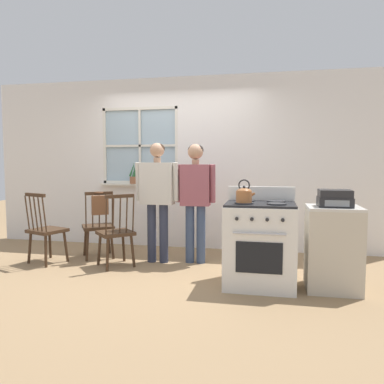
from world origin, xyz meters
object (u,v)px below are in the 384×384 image
Objects in this scene: chair_near_wall at (46,231)px; side_counter at (333,248)px; potted_plant at (133,177)px; chair_by_window at (98,227)px; person_elderly_left at (157,190)px; stereo at (335,198)px; chair_center_cluster at (116,233)px; person_teen_center at (195,191)px; handbag at (100,205)px; stove at (260,244)px; kettle at (244,194)px.

chair_near_wall reaches higher than side_counter.
chair_by_window is at bearing -105.48° from potted_plant.
potted_plant is (-0.67, 0.88, 0.14)m from person_elderly_left.
chair_center_cluster is at bearing 171.64° from stereo.
chair_near_wall is at bearing -42.11° from chair_center_cluster.
person_teen_center is at bearing 7.76° from person_elderly_left.
potted_plant is at bearing 150.72° from stereo.
stove is at bearing -14.85° from handbag.
person_elderly_left is 1.01× the size of person_teen_center.
kettle reaches higher than handbag.
stereo is (0.00, -0.02, 0.54)m from side_counter.
kettle is (0.71, -0.92, 0.04)m from person_teen_center.
handbag is at bearing 160.53° from kettle.
kettle reaches higher than chair_center_cluster.
stove is at bearing -37.65° from potted_plant.
stereo is (2.84, -1.59, -0.14)m from potted_plant.
chair_by_window is 2.42m from stove.
potted_plant is 1.03× the size of stereo.
kettle reaches higher than side_counter.
chair_center_cluster is 1.90m from stove.
chair_near_wall is 1.62m from potted_plant.
person_teen_center reaches higher than handbag.
person_teen_center is at bearing 138.12° from stove.
side_counter is 2.65× the size of stereo.
person_elderly_left is at bearing -173.66° from person_teen_center.
chair_near_wall and chair_center_cluster have the same top height.
stove is 1.20× the size of side_counter.
person_teen_center is 1.32m from handbag.
potted_plant is 3.31m from side_counter.
stereo is at bearing -10.98° from handbag.
person_elderly_left is at bearing 143.77° from chair_by_window.
chair_near_wall is at bearing 174.37° from stereo.
person_teen_center is at bearing 148.08° from chair_by_window.
stove is 4.39× the size of kettle.
stereo reaches higher than handbag.
kettle is 2.57m from potted_plant.
chair_near_wall is 1.07× the size of side_counter.
chair_by_window is 0.59× the size of person_elderly_left.
chair_near_wall is (-0.57, -0.41, 0.00)m from chair_by_window.
kettle is (2.13, -0.90, 0.58)m from chair_by_window.
chair_by_window is at bearing 166.31° from side_counter.
potted_plant is (-0.21, 1.20, 0.69)m from chair_center_cluster.
kettle is at bearing -54.36° from person_teen_center.
stereo is (0.77, 0.01, 0.51)m from stove.
chair_center_cluster is 3.90× the size of kettle.
handbag is 0.34× the size of side_counter.
person_teen_center is at bearing -147.33° from chair_near_wall.
chair_near_wall is 3.69m from stereo.
potted_plant is at bearing 151.04° from side_counter.
person_elderly_left reaches higher than person_teen_center.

